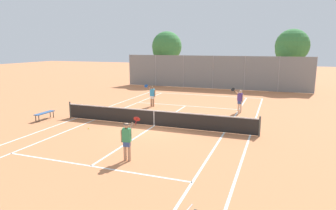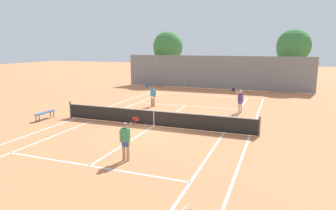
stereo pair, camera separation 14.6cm
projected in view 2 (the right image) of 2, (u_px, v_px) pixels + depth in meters
ground_plane at (154, 126)px, 17.65m from camera, size 120.00×120.00×0.00m
court_line_markings at (154, 126)px, 17.65m from camera, size 11.10×23.90×0.01m
tennis_net at (154, 117)px, 17.55m from camera, size 12.00×0.10×1.07m
player_near_side at (126, 139)px, 12.16m from camera, size 0.61×0.77×1.77m
player_far_left at (153, 95)px, 23.12m from camera, size 0.70×0.73×1.77m
player_far_right at (240, 100)px, 21.00m from camera, size 0.88×0.66×1.77m
loose_tennis_ball_1 at (88, 128)px, 17.03m from camera, size 0.07×0.07×0.07m
courtside_bench at (45, 113)px, 19.13m from camera, size 0.36×1.50×0.47m
back_fence at (214, 72)px, 32.50m from camera, size 20.32×0.08×3.61m
tree_behind_left at (167, 47)px, 36.44m from camera, size 3.62×3.62×6.37m
tree_behind_right at (292, 47)px, 31.67m from camera, size 3.54×3.54×6.41m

